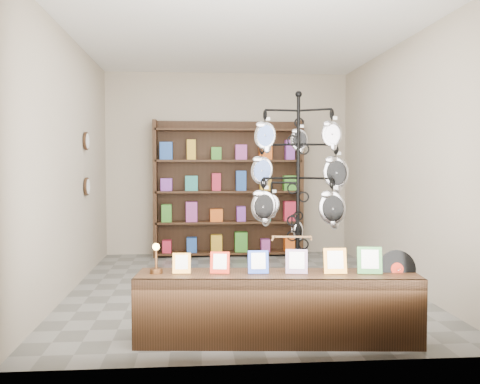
# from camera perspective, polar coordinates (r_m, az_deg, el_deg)

# --- Properties ---
(ground) EXTENTS (5.00, 5.00, 0.00)m
(ground) POSITION_cam_1_polar(r_m,az_deg,el_deg) (6.60, 0.04, -10.12)
(ground) COLOR slate
(ground) RESTS_ON ground
(room_envelope) EXTENTS (5.00, 5.00, 5.00)m
(room_envelope) POSITION_cam_1_polar(r_m,az_deg,el_deg) (6.43, 0.04, 6.15)
(room_envelope) COLOR #AFA38D
(room_envelope) RESTS_ON ground
(display_tree) EXTENTS (1.20, 1.15, 2.31)m
(display_tree) POSITION_cam_1_polar(r_m,az_deg,el_deg) (6.03, 6.22, 1.45)
(display_tree) COLOR black
(display_tree) RESTS_ON ground
(front_shelf) EXTENTS (2.39, 0.70, 0.83)m
(front_shelf) POSITION_cam_1_polar(r_m,az_deg,el_deg) (4.61, 4.00, -12.16)
(front_shelf) COLOR black
(front_shelf) RESTS_ON ground
(back_shelving) EXTENTS (2.42, 0.36, 2.20)m
(back_shelving) POSITION_cam_1_polar(r_m,az_deg,el_deg) (8.73, -1.25, -0.08)
(back_shelving) COLOR black
(back_shelving) RESTS_ON ground
(wall_clocks) EXTENTS (0.03, 0.24, 0.84)m
(wall_clocks) POSITION_cam_1_polar(r_m,az_deg,el_deg) (7.34, -16.05, 2.91)
(wall_clocks) COLOR black
(wall_clocks) RESTS_ON ground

